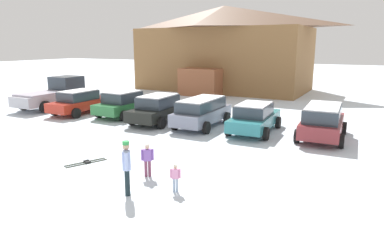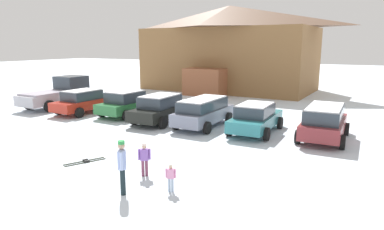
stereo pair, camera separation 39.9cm
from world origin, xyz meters
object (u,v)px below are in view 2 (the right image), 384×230
object	(u,v)px
parked_maroon_van	(324,121)
skier_child_in_purple_jacket	(144,158)
parked_red_sedan	(84,101)
parked_green_coupe	(127,103)
parked_teal_hatchback	(256,118)
skier_adult_in_blue_parka	(122,164)
ski_lodge	(229,48)
skier_child_in_pink_snowsuit	(171,176)
pickup_truck	(62,93)
parked_black_sedan	(162,108)
parked_grey_wagon	(203,111)
pair_of_skis	(85,161)

from	to	relation	value
parked_maroon_van	skier_child_in_purple_jacket	distance (m)	9.17
parked_red_sedan	parked_green_coupe	xyz separation A→B (m)	(3.08, 0.61, 0.02)
parked_teal_hatchback	skier_adult_in_blue_parka	bearing A→B (deg)	-97.59
ski_lodge	parked_teal_hatchback	bearing A→B (deg)	-62.90
ski_lodge	skier_child_in_pink_snowsuit	size ratio (longest dim) A/B	19.02
pickup_truck	skier_child_in_purple_jacket	bearing A→B (deg)	-31.71
parked_black_sedan	skier_adult_in_blue_parka	bearing A→B (deg)	-63.49
parked_maroon_van	pickup_truck	xyz separation A→B (m)	(-18.19, 0.46, 0.11)
parked_grey_wagon	skier_child_in_purple_jacket	size ratio (longest dim) A/B	3.83
parked_grey_wagon	skier_child_in_pink_snowsuit	world-z (taller)	parked_grey_wagon
parked_grey_wagon	parked_teal_hatchback	distance (m)	2.96
ski_lodge	parked_green_coupe	bearing A→B (deg)	-92.42
ski_lodge	parked_black_sedan	size ratio (longest dim) A/B	3.59
pickup_truck	skier_child_in_purple_jacket	size ratio (longest dim) A/B	5.05
parked_red_sedan	skier_child_in_pink_snowsuit	size ratio (longest dim) A/B	5.04
skier_child_in_pink_snowsuit	skier_adult_in_blue_parka	bearing A→B (deg)	-146.34
parked_black_sedan	parked_green_coupe	bearing A→B (deg)	171.05
parked_teal_hatchback	pair_of_skis	world-z (taller)	parked_teal_hatchback
pickup_truck	skier_child_in_purple_jacket	world-z (taller)	pickup_truck
parked_teal_hatchback	skier_adult_in_blue_parka	distance (m)	9.13
ski_lodge	skier_child_in_purple_jacket	size ratio (longest dim) A/B	14.59
parked_green_coupe	pickup_truck	size ratio (longest dim) A/B	0.71
parked_maroon_van	parked_teal_hatchback	bearing A→B (deg)	-175.44
skier_child_in_purple_jacket	parked_grey_wagon	bearing A→B (deg)	101.23
parked_black_sedan	pickup_truck	xyz separation A→B (m)	(-9.28, 0.90, 0.18)
parked_black_sedan	skier_child_in_pink_snowsuit	xyz separation A→B (m)	(5.63, -8.07, -0.31)
parked_green_coupe	parked_maroon_van	world-z (taller)	parked_maroon_van
skier_child_in_pink_snowsuit	skier_child_in_purple_jacket	world-z (taller)	skier_child_in_purple_jacket
ski_lodge	parked_grey_wagon	xyz separation A→B (m)	(4.98, -15.60, -3.27)
parked_red_sedan	pair_of_skis	bearing A→B (deg)	-44.54
ski_lodge	skier_child_in_purple_jacket	distance (m)	24.24
parked_black_sedan	parked_teal_hatchback	bearing A→B (deg)	1.76
skier_child_in_pink_snowsuit	pair_of_skis	bearing A→B (deg)	170.37
ski_lodge	pair_of_skis	distance (m)	23.66
parked_green_coupe	skier_child_in_purple_jacket	world-z (taller)	parked_green_coupe
parked_red_sedan	pickup_truck	size ratio (longest dim) A/B	0.77
skier_child_in_pink_snowsuit	pair_of_skis	world-z (taller)	skier_child_in_pink_snowsuit
skier_adult_in_blue_parka	pair_of_skis	size ratio (longest dim) A/B	1.07
parked_green_coupe	skier_child_in_pink_snowsuit	world-z (taller)	parked_green_coupe
ski_lodge	pickup_truck	xyz separation A→B (m)	(-6.98, -14.79, -3.14)
parked_green_coupe	parked_teal_hatchback	xyz separation A→B (m)	(8.58, -0.29, -0.03)
parked_teal_hatchback	parked_maroon_van	world-z (taller)	parked_maroon_van
parked_teal_hatchback	ski_lodge	bearing A→B (deg)	117.10
parked_red_sedan	skier_child_in_purple_jacket	xyz separation A→B (m)	(10.19, -7.26, -0.13)
parked_black_sedan	skier_child_in_purple_jacket	size ratio (longest dim) A/B	4.07
parked_red_sedan	parked_teal_hatchback	distance (m)	11.66
parked_teal_hatchback	skier_child_in_purple_jacket	distance (m)	7.73
parked_green_coupe	parked_maroon_van	bearing A→B (deg)	-0.15
parked_green_coupe	ski_lodge	bearing A→B (deg)	87.58
parked_green_coupe	parked_maroon_van	distance (m)	11.85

